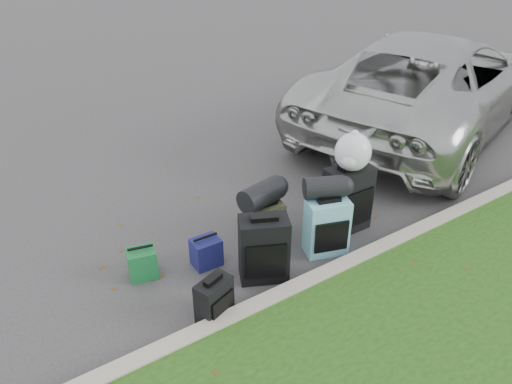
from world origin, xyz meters
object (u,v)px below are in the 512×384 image
suitcase_large_black_left (264,249)px  tote_navy (206,252)px  suitcase_small_black (214,300)px  suitcase_olive (269,222)px  suv (431,82)px  tote_green (142,263)px  suitcase_large_black_right (347,199)px  suitcase_teal (327,227)px

suitcase_large_black_left → tote_navy: (-0.41, 0.52, -0.20)m
suitcase_small_black → suitcase_olive: suitcase_olive is taller
suv → tote_green: (-5.77, -1.09, -0.66)m
suitcase_large_black_left → suitcase_olive: suitcase_large_black_left is taller
suv → tote_navy: size_ratio=18.10×
tote_navy → suitcase_large_black_left: bearing=-50.3°
tote_green → tote_navy: bearing=-2.9°
suitcase_olive → suitcase_small_black: bearing=-139.6°
suv → tote_green: 5.91m
suitcase_small_black → suitcase_olive: size_ratio=0.93×
suitcase_small_black → suitcase_olive: 1.41m
suv → suitcase_large_black_right: 3.73m
suitcase_large_black_left → suitcase_large_black_right: (1.35, 0.21, 0.05)m
tote_navy → suitcase_teal: bearing=-21.6°
suitcase_large_black_left → suitcase_small_black: bearing=-135.8°
suitcase_teal → tote_green: (-1.91, 0.74, -0.17)m
suitcase_large_black_left → tote_green: size_ratio=2.19×
suv → suitcase_teal: size_ratio=8.83×
suitcase_large_black_left → tote_green: 1.31m
suitcase_teal → suitcase_large_black_right: size_ratio=0.81×
suv → tote_navy: bearing=85.5°
suitcase_small_black → tote_navy: (0.33, 0.77, -0.06)m
tote_navy → suv: bearing=16.0°
tote_green → tote_navy: tote_green is taller
suitcase_teal → tote_navy: bearing=175.2°
suitcase_olive → suitcase_large_black_right: size_ratio=0.59×
suitcase_large_black_right → suitcase_small_black: bearing=-166.4°
suv → suitcase_large_black_right: (-3.35, -1.60, -0.41)m
suv → suitcase_teal: suv is taller
suitcase_olive → suitcase_large_black_right: bearing=-12.3°
suitcase_small_black → suitcase_large_black_right: suitcase_large_black_right is taller
suitcase_large_black_left → suitcase_large_black_right: size_ratio=0.88×
suv → suitcase_teal: bearing=96.7°
suv → suitcase_large_black_right: suv is taller
suitcase_large_black_right → tote_navy: bearing=171.2°
suitcase_teal → tote_navy: size_ratio=2.05×
suv → suitcase_small_black: bearing=92.1°
suitcase_olive → suitcase_large_black_right: (0.92, -0.32, 0.17)m
suitcase_large_black_right → tote_navy: (-1.76, 0.31, -0.25)m
suitcase_olive → tote_navy: size_ratio=1.49×
suv → tote_green: size_ratio=17.70×
suitcase_olive → tote_green: (-1.50, 0.19, -0.08)m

